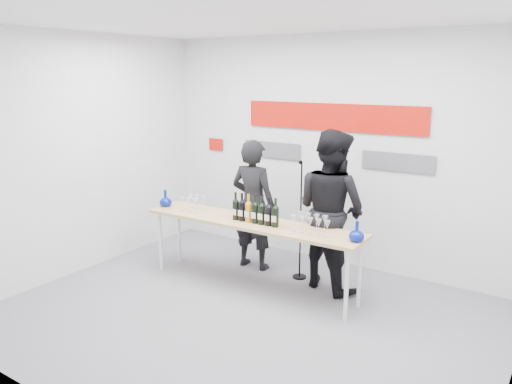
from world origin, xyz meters
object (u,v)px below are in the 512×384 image
at_px(tasting_table, 251,226).
at_px(mic_stand, 300,243).
at_px(presenter_left, 253,205).
at_px(presenter_right, 331,210).

height_order(tasting_table, mic_stand, mic_stand).
height_order(tasting_table, presenter_left, presenter_left).
bearing_deg(presenter_right, presenter_left, 18.11).
bearing_deg(presenter_right, tasting_table, 54.32).
height_order(presenter_right, mic_stand, presenter_right).
relative_size(presenter_left, presenter_right, 0.90).
bearing_deg(presenter_left, mic_stand, 178.38).
height_order(tasting_table, presenter_right, presenter_right).
height_order(presenter_left, presenter_right, presenter_right).
distance_m(tasting_table, mic_stand, 0.73).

